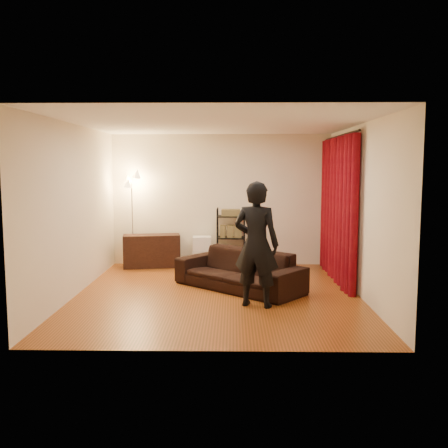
{
  "coord_description": "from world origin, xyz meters",
  "views": [
    {
      "loc": [
        0.25,
        -7.82,
        2.03
      ],
      "look_at": [
        0.1,
        0.3,
        1.1
      ],
      "focal_mm": 40.0,
      "sensor_mm": 36.0,
      "label": 1
    }
  ],
  "objects_px": {
    "sofa": "(239,270)",
    "floor_lamp": "(132,220)",
    "person": "(256,244)",
    "wire_shelf": "(231,238)",
    "media_cabinet": "(152,251)",
    "storage_boxes": "(202,251)"
  },
  "relations": [
    {
      "from": "sofa",
      "to": "wire_shelf",
      "type": "bearing_deg",
      "value": 134.9
    },
    {
      "from": "sofa",
      "to": "media_cabinet",
      "type": "bearing_deg",
      "value": 174.42
    },
    {
      "from": "person",
      "to": "sofa",
      "type": "bearing_deg",
      "value": -58.08
    },
    {
      "from": "storage_boxes",
      "to": "wire_shelf",
      "type": "xyz_separation_m",
      "value": [
        0.59,
        -0.02,
        0.29
      ]
    },
    {
      "from": "storage_boxes",
      "to": "wire_shelf",
      "type": "height_order",
      "value": "wire_shelf"
    },
    {
      "from": "sofa",
      "to": "media_cabinet",
      "type": "height_order",
      "value": "media_cabinet"
    },
    {
      "from": "sofa",
      "to": "person",
      "type": "distance_m",
      "value": 1.21
    },
    {
      "from": "sofa",
      "to": "wire_shelf",
      "type": "xyz_separation_m",
      "value": [
        -0.14,
        1.89,
        0.28
      ]
    },
    {
      "from": "storage_boxes",
      "to": "floor_lamp",
      "type": "relative_size",
      "value": 0.33
    },
    {
      "from": "floor_lamp",
      "to": "sofa",
      "type": "bearing_deg",
      "value": -41.09
    },
    {
      "from": "person",
      "to": "media_cabinet",
      "type": "distance_m",
      "value": 3.53
    },
    {
      "from": "media_cabinet",
      "to": "floor_lamp",
      "type": "distance_m",
      "value": 0.74
    },
    {
      "from": "sofa",
      "to": "storage_boxes",
      "type": "bearing_deg",
      "value": 151.68
    },
    {
      "from": "person",
      "to": "floor_lamp",
      "type": "bearing_deg",
      "value": -31.64
    },
    {
      "from": "sofa",
      "to": "floor_lamp",
      "type": "relative_size",
      "value": 1.17
    },
    {
      "from": "storage_boxes",
      "to": "floor_lamp",
      "type": "distance_m",
      "value": 1.55
    },
    {
      "from": "person",
      "to": "wire_shelf",
      "type": "xyz_separation_m",
      "value": [
        -0.38,
        2.92,
        -0.32
      ]
    },
    {
      "from": "sofa",
      "to": "person",
      "type": "bearing_deg",
      "value": -36.47
    },
    {
      "from": "media_cabinet",
      "to": "sofa",
      "type": "bearing_deg",
      "value": -55.61
    },
    {
      "from": "person",
      "to": "storage_boxes",
      "type": "bearing_deg",
      "value": -52.7
    },
    {
      "from": "media_cabinet",
      "to": "floor_lamp",
      "type": "height_order",
      "value": "floor_lamp"
    },
    {
      "from": "person",
      "to": "storage_boxes",
      "type": "distance_m",
      "value": 3.15
    }
  ]
}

